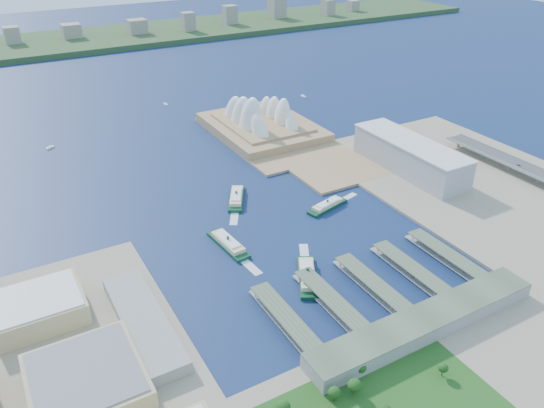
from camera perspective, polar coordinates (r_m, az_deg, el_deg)
ground at (r=494.31m, az=3.85°, el=-4.90°), size 3000.00×3000.00×0.00m
east_land at (r=616.76m, az=25.59°, el=-0.39°), size 240.00×500.00×3.00m
peninsula at (r=740.37m, az=-0.16°, el=7.42°), size 135.00×220.00×3.00m
far_shore at (r=1365.50m, az=-20.13°, el=16.13°), size 2200.00×260.00×12.00m
opera_house at (r=744.93m, az=-1.10°, el=10.05°), size 134.00×180.00×58.00m
toaster_building at (r=649.49m, az=14.59°, el=5.02°), size 45.00×155.00×35.00m
west_buildings at (r=374.53m, az=-24.90°, el=-18.36°), size 200.00×280.00×27.00m
ferry_wharves at (r=450.90m, az=10.63°, el=-8.50°), size 184.00×90.00×9.30m
terminal_building at (r=416.47m, az=16.09°, el=-12.21°), size 200.00×28.00×12.00m
far_skyline at (r=1339.86m, az=-20.20°, el=17.38°), size 1900.00×140.00×55.00m
ferry_a at (r=496.13m, az=-4.76°, el=-4.05°), size 19.47×58.34×10.83m
ferry_b at (r=573.29m, az=-3.85°, el=0.90°), size 40.47×55.95×10.64m
ferry_c at (r=454.77m, az=3.83°, el=-7.48°), size 41.01×57.85×10.96m
ferry_d at (r=560.08m, az=5.99°, el=0.01°), size 52.27×25.02×9.58m
boat_b at (r=759.54m, az=-22.78°, el=5.65°), size 11.86×9.46×3.10m
boat_c at (r=907.58m, az=3.38°, el=11.53°), size 4.00×12.62×2.82m
boat_e at (r=882.77m, az=-11.37°, el=10.50°), size 4.30×11.80×2.85m
car_c at (r=681.34m, az=25.00°, el=3.83°), size 2.05×5.04×1.46m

